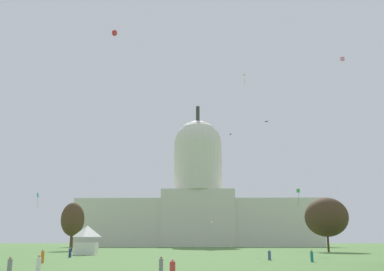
{
  "coord_description": "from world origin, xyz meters",
  "views": [
    {
      "loc": [
        6.35,
        -33.14,
        2.92
      ],
      "look_at": [
        3.9,
        88.79,
        32.19
      ],
      "focal_mm": 40.85,
      "sensor_mm": 36.0,
      "label": 1
    }
  ],
  "objects": [
    {
      "name": "kite_green_low",
      "position": [
        26.44,
        57.45,
        12.74
      ],
      "size": [
        0.83,
        0.81,
        3.53
      ],
      "rotation": [
        0.0,
        0.0,
        1.32
      ],
      "color": "green"
    },
    {
      "name": "capitol_building",
      "position": [
        5.06,
        171.21,
        19.67
      ],
      "size": [
        110.81,
        22.75,
        66.53
      ],
      "color": "beige",
      "rests_on": "ground_plane"
    },
    {
      "name": "kite_turquoise_low",
      "position": [
        -34.55,
        75.93,
        13.48
      ],
      "size": [
        0.5,
        0.94,
        3.83
      ],
      "rotation": [
        0.0,
        0.0,
        3.76
      ],
      "color": "teal"
    },
    {
      "name": "kite_black_high",
      "position": [
        25.37,
        90.08,
        36.49
      ],
      "size": [
        1.18,
        1.35,
        0.21
      ],
      "rotation": [
        0.0,
        0.0,
        5.32
      ],
      "color": "black"
    },
    {
      "name": "kite_red_high",
      "position": [
        -17.83,
        79.49,
        59.89
      ],
      "size": [
        1.43,
        1.39,
        1.28
      ],
      "rotation": [
        0.0,
        0.0,
        4.36
      ],
      "color": "red"
    },
    {
      "name": "tree_east_near",
      "position": [
        38.21,
        80.04,
        8.61
      ],
      "size": [
        15.14,
        15.12,
        13.54
      ],
      "color": "#42301E",
      "rests_on": "ground_plane"
    },
    {
      "name": "person_orange_mid_center",
      "position": [
        -14.34,
        25.43,
        0.79
      ],
      "size": [
        0.52,
        0.52,
        1.74
      ],
      "rotation": [
        0.0,
        0.0,
        4.49
      ],
      "color": "orange",
      "rests_on": "ground_plane"
    },
    {
      "name": "event_tent",
      "position": [
        -17.26,
        59.02,
        3.0
      ],
      "size": [
        4.92,
        6.95,
        5.85
      ],
      "rotation": [
        0.0,
        0.0,
        0.1
      ],
      "color": "white",
      "rests_on": "ground_plane"
    },
    {
      "name": "tree_west_far",
      "position": [
        -29.64,
        90.6,
        8.56
      ],
      "size": [
        9.2,
        9.34,
        13.24
      ],
      "color": "#4C3823",
      "rests_on": "ground_plane"
    },
    {
      "name": "kite_pink_high",
      "position": [
        32.65,
        42.57,
        35.54
      ],
      "size": [
        0.84,
        0.9,
        0.98
      ],
      "rotation": [
        0.0,
        0.0,
        6.12
      ],
      "color": "pink"
    },
    {
      "name": "person_red_edge_east",
      "position": [
        4.04,
        3.43,
        0.65
      ],
      "size": [
        0.64,
        0.64,
        1.47
      ],
      "rotation": [
        0.0,
        0.0,
        2.49
      ],
      "color": "red",
      "rests_on": "ground_plane"
    },
    {
      "name": "person_grey_mid_right",
      "position": [
        -8.79,
        2.49,
        0.78
      ],
      "size": [
        0.52,
        0.52,
        1.68
      ],
      "rotation": [
        0.0,
        0.0,
        2.46
      ],
      "color": "gray",
      "rests_on": "ground_plane"
    },
    {
      "name": "kite_lime_high",
      "position": [
        20.73,
        103.69,
        55.87
      ],
      "size": [
        1.12,
        1.67,
        3.74
      ],
      "rotation": [
        0.0,
        0.0,
        5.1
      ],
      "color": "#8CD133"
    },
    {
      "name": "person_denim_near_tree_east",
      "position": [
        16.59,
        34.81,
        0.68
      ],
      "size": [
        0.62,
        0.62,
        1.53
      ],
      "rotation": [
        0.0,
        0.0,
        2.1
      ],
      "color": "#3D5684",
      "rests_on": "ground_plane"
    },
    {
      "name": "person_teal_lawn_far_left",
      "position": [
        21.51,
        29.11,
        0.74
      ],
      "size": [
        0.56,
        0.56,
        1.62
      ],
      "rotation": [
        0.0,
        0.0,
        2.35
      ],
      "color": "#1E757A",
      "rests_on": "ground_plane"
    },
    {
      "name": "person_navy_back_right",
      "position": [
        -16.25,
        44.21,
        0.77
      ],
      "size": [
        0.49,
        0.49,
        1.7
      ],
      "rotation": [
        0.0,
        0.0,
        3.25
      ],
      "color": "navy",
      "rests_on": "ground_plane"
    },
    {
      "name": "person_white_back_left",
      "position": [
        -8.08,
        6.87,
        0.76
      ],
      "size": [
        0.51,
        0.51,
        1.66
      ],
      "rotation": [
        0.0,
        0.0,
        6.03
      ],
      "color": "silver",
      "rests_on": "ground_plane"
    },
    {
      "name": "person_grey_front_right",
      "position": [
        2.73,
        7.76,
        0.67
      ],
      "size": [
        0.49,
        0.49,
        1.47
      ],
      "rotation": [
        0.0,
        0.0,
        3.5
      ],
      "color": "gray",
      "rests_on": "ground_plane"
    },
    {
      "name": "kite_gold_low",
      "position": [
        9.75,
        108.86,
        8.26
      ],
      "size": [
        1.54,
        1.33,
        0.32
      ],
      "rotation": [
        0.0,
        0.0,
        3.65
      ],
      "color": "gold"
    },
    {
      "name": "kite_blue_mid",
      "position": [
        14.36,
        74.66,
        28.79
      ],
      "size": [
        0.67,
        1.58,
        0.18
      ],
      "rotation": [
        0.0,
        0.0,
        1.61
      ],
      "color": "blue"
    }
  ]
}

